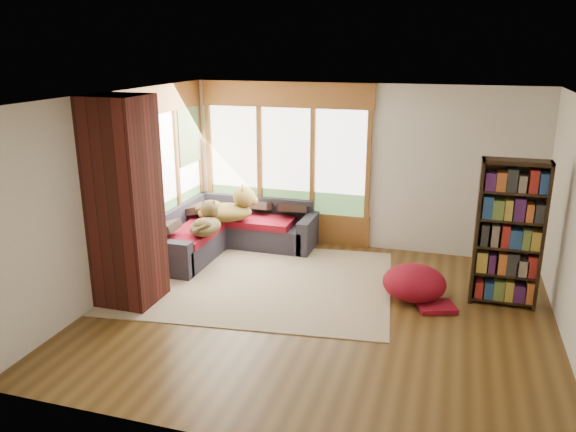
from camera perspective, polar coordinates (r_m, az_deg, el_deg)
The scene contains 16 objects.
floor at distance 7.02m, azimuth 3.29°, elevation -9.72°, with size 5.50×5.50×0.00m, color #4D3315.
ceiling at distance 6.29m, azimuth 3.70°, elevation 11.94°, with size 5.50×5.50×0.00m, color white.
wall_back at distance 8.91m, azimuth 7.24°, elevation 4.90°, with size 5.50×0.04×2.60m, color silver.
wall_front at distance 4.29m, azimuth -4.40°, elevation -8.61°, with size 5.50×0.04×2.60m, color silver.
wall_left at distance 7.62m, azimuth -17.07°, elevation 2.19°, with size 0.04×5.00×2.60m, color silver.
windows_back at distance 9.14m, azimuth -0.24°, elevation 5.66°, with size 2.82×0.10×1.90m.
windows_left at distance 8.59m, azimuth -12.55°, elevation 4.50°, with size 0.10×2.62×1.90m.
roller_blind at distance 9.22m, azimuth -10.04°, elevation 8.02°, with size 0.03×0.72×0.90m, color #5D7848.
brick_chimney at distance 7.15m, azimuth -16.26°, elevation 1.31°, with size 0.70×0.70×2.60m, color #471914.
sectional_sofa at distance 8.97m, azimuth -6.30°, elevation -1.61°, with size 2.20×2.20×0.80m.
area_rug at distance 7.87m, azimuth -3.20°, elevation -6.58°, with size 3.67×2.80×0.01m, color beige.
bookshelf at distance 7.38m, azimuth 21.51°, elevation -1.74°, with size 0.80×0.27×1.86m.
pouf at distance 7.44m, azimuth 12.71°, elevation -6.54°, with size 0.81×0.81×0.44m, color maroon.
dog_tan at distance 8.82m, azimuth -5.99°, elevation 1.35°, with size 1.00×0.81×0.49m.
dog_brindle at distance 8.33m, azimuth -8.31°, elevation -0.07°, with size 0.54×0.76×0.39m.
throw_pillows at distance 8.85m, azimuth -5.72°, elevation 1.26°, with size 1.98×1.68×0.45m.
Camera 1 is at (1.43, -6.10, 3.16)m, focal length 35.00 mm.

